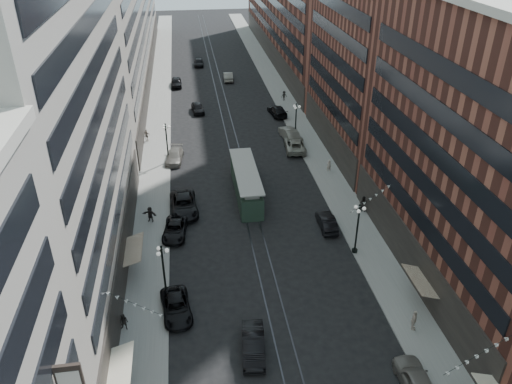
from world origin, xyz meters
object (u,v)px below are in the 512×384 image
pedestrian_2 (124,322)px  pedestrian_4 (414,320)px  lamppost_se_mid (296,120)px  car_5 (253,345)px  streetcar (246,184)px  pedestrian_6 (147,135)px  car_9 (176,82)px  pedestrian_8 (329,165)px  lamppost_sw_far (164,270)px  lamppost_sw_mid (167,142)px  car_12 (277,111)px  pedestrian_7 (363,203)px  car_4 (417,382)px  lamppost_se_far (357,227)px  car_11 (295,145)px  pedestrian_9 (284,96)px  car_extra_1 (289,133)px  car_13 (198,108)px  car_extra_0 (184,205)px  car_2 (176,307)px  car_14 (228,76)px  car_10 (327,222)px  car_7 (175,229)px  car_extra_2 (199,63)px  pedestrian_5 (150,214)px  car_8 (175,156)px

pedestrian_2 → pedestrian_4: (23.09, -3.30, 0.16)m
lamppost_se_mid → car_5: lamppost_se_mid is taller
streetcar → pedestrian_6: 21.36m
car_9 → pedestrian_8: (19.27, -38.62, 0.15)m
lamppost_sw_far → pedestrian_2: lamppost_sw_far is taller
lamppost_sw_mid → pedestrian_8: (20.52, -5.67, -2.12)m
car_12 → pedestrian_7: pedestrian_7 is taller
streetcar → car_4: 30.38m
lamppost_se_far → car_5: bearing=-136.4°
lamppost_sw_mid → car_11: (17.60, 1.54, -2.28)m
lamppost_se_mid → pedestrian_9: (1.63, 16.87, -2.10)m
car_9 → car_11: (16.35, -31.41, -0.01)m
pedestrian_9 → pedestrian_4: bearing=-101.2°
car_12 → car_extra_1: 9.78m
car_13 → lamppost_sw_far: bearing=-101.5°
lamppost_sw_far → car_extra_0: bearing=82.7°
lamppost_sw_far → lamppost_se_far: same height
lamppost_sw_mid → car_extra_1: (17.60, 5.49, -2.22)m
pedestrian_2 → streetcar: bearing=74.2°
lamppost_sw_mid → car_2: bearing=-88.3°
pedestrian_9 → car_14: bearing=111.6°
car_10 → car_13: car_13 is taller
car_12 → car_7: bearing=54.8°
lamppost_se_far → pedestrian_9: lamppost_se_far is taller
car_10 → pedestrian_7: size_ratio=2.46×
car_2 → car_13: car_13 is taller
lamppost_sw_far → car_4: 21.56m
car_12 → car_extra_1: car_extra_1 is taller
lamppost_se_mid → pedestrian_4: (1.39, -38.71, -2.02)m
car_extra_2 → car_extra_1: bearing=-72.5°
pedestrian_5 → car_2: bearing=-54.7°
car_5 → car_13: size_ratio=1.06×
car_8 → pedestrian_8: bearing=-9.5°
lamppost_sw_mid → streetcar: bearing=-47.6°
car_5 → car_7: 17.86m
car_2 → car_7: size_ratio=1.02×
lamppost_se_far → streetcar: (-9.20, 12.94, -1.55)m
car_12 → car_5: bearing=69.7°
lamppost_se_far → car_10: (-1.56, 4.76, -2.37)m
pedestrian_4 → car_2: bearing=100.8°
car_2 → car_5: size_ratio=1.05×
lamppost_se_far → pedestrian_5: lamppost_se_far is taller
car_2 → car_9: car_9 is taller
lamppost_se_mid → pedestrian_6: 21.78m
lamppost_se_mid → car_8: bearing=-165.3°
car_extra_0 → car_extra_2: car_extra_0 is taller
pedestrian_6 → car_extra_2: 40.41m
car_4 → car_10: car_4 is taller
car_4 → car_extra_1: 44.74m
car_4 → car_extra_2: (-11.46, 85.93, -0.17)m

